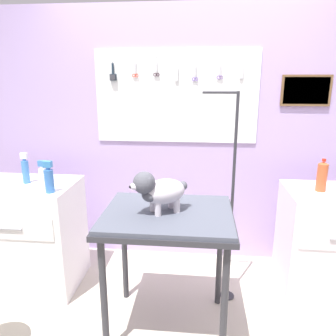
{
  "coord_description": "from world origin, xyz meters",
  "views": [
    {
      "loc": [
        0.12,
        -1.7,
        1.69
      ],
      "look_at": [
        -0.09,
        0.33,
        1.13
      ],
      "focal_mm": 35.26,
      "sensor_mm": 36.0,
      "label": 1
    }
  ],
  "objects_px": {
    "grooming_table": "(168,225)",
    "grooming_arm": "(231,209)",
    "counter_left": "(29,235)",
    "shampoo_bottle": "(42,174)",
    "cabinet_right": "(327,246)",
    "soda_bottle": "(322,176)",
    "dog": "(159,190)"
  },
  "relations": [
    {
      "from": "grooming_table",
      "to": "grooming_arm",
      "type": "distance_m",
      "value": 0.56
    },
    {
      "from": "grooming_table",
      "to": "soda_bottle",
      "type": "xyz_separation_m",
      "value": [
        1.08,
        0.43,
        0.23
      ]
    },
    {
      "from": "grooming_arm",
      "to": "dog",
      "type": "distance_m",
      "value": 0.67
    },
    {
      "from": "dog",
      "to": "counter_left",
      "type": "relative_size",
      "value": 0.42
    },
    {
      "from": "grooming_arm",
      "to": "soda_bottle",
      "type": "xyz_separation_m",
      "value": [
        0.65,
        0.08,
        0.25
      ]
    },
    {
      "from": "grooming_arm",
      "to": "soda_bottle",
      "type": "height_order",
      "value": "grooming_arm"
    },
    {
      "from": "dog",
      "to": "cabinet_right",
      "type": "bearing_deg",
      "value": 20.17
    },
    {
      "from": "grooming_arm",
      "to": "shampoo_bottle",
      "type": "xyz_separation_m",
      "value": [
        -1.46,
        0.05,
        0.21
      ]
    },
    {
      "from": "grooming_table",
      "to": "dog",
      "type": "xyz_separation_m",
      "value": [
        -0.06,
        -0.02,
        0.25
      ]
    },
    {
      "from": "soda_bottle",
      "to": "counter_left",
      "type": "bearing_deg",
      "value": -179.08
    },
    {
      "from": "grooming_table",
      "to": "grooming_arm",
      "type": "height_order",
      "value": "grooming_arm"
    },
    {
      "from": "cabinet_right",
      "to": "shampoo_bottle",
      "type": "xyz_separation_m",
      "value": [
        -2.22,
        -0.02,
        0.52
      ]
    },
    {
      "from": "grooming_table",
      "to": "cabinet_right",
      "type": "bearing_deg",
      "value": 20.15
    },
    {
      "from": "shampoo_bottle",
      "to": "counter_left",
      "type": "bearing_deg",
      "value": -175.36
    },
    {
      "from": "dog",
      "to": "soda_bottle",
      "type": "xyz_separation_m",
      "value": [
        1.14,
        0.46,
        -0.01
      ]
    },
    {
      "from": "grooming_table",
      "to": "counter_left",
      "type": "height_order",
      "value": "counter_left"
    },
    {
      "from": "grooming_table",
      "to": "grooming_arm",
      "type": "xyz_separation_m",
      "value": [
        0.43,
        0.36,
        -0.02
      ]
    },
    {
      "from": "cabinet_right",
      "to": "soda_bottle",
      "type": "relative_size",
      "value": 3.67
    },
    {
      "from": "grooming_table",
      "to": "dog",
      "type": "relative_size",
      "value": 2.33
    },
    {
      "from": "grooming_table",
      "to": "dog",
      "type": "distance_m",
      "value": 0.25
    },
    {
      "from": "counter_left",
      "to": "soda_bottle",
      "type": "xyz_separation_m",
      "value": [
        2.27,
        0.04,
        0.56
      ]
    },
    {
      "from": "grooming_table",
      "to": "shampoo_bottle",
      "type": "xyz_separation_m",
      "value": [
        -1.03,
        0.41,
        0.19
      ]
    },
    {
      "from": "counter_left",
      "to": "shampoo_bottle",
      "type": "distance_m",
      "value": 0.55
    },
    {
      "from": "cabinet_right",
      "to": "shampoo_bottle",
      "type": "height_order",
      "value": "shampoo_bottle"
    },
    {
      "from": "counter_left",
      "to": "shampoo_bottle",
      "type": "height_order",
      "value": "shampoo_bottle"
    },
    {
      "from": "soda_bottle",
      "to": "grooming_arm",
      "type": "bearing_deg",
      "value": -173.35
    },
    {
      "from": "shampoo_bottle",
      "to": "soda_bottle",
      "type": "distance_m",
      "value": 2.11
    },
    {
      "from": "counter_left",
      "to": "soda_bottle",
      "type": "height_order",
      "value": "soda_bottle"
    },
    {
      "from": "counter_left",
      "to": "shampoo_bottle",
      "type": "relative_size",
      "value": 4.63
    },
    {
      "from": "grooming_table",
      "to": "soda_bottle",
      "type": "bearing_deg",
      "value": 21.89
    },
    {
      "from": "counter_left",
      "to": "soda_bottle",
      "type": "distance_m",
      "value": 2.34
    },
    {
      "from": "cabinet_right",
      "to": "soda_bottle",
      "type": "distance_m",
      "value": 0.57
    }
  ]
}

